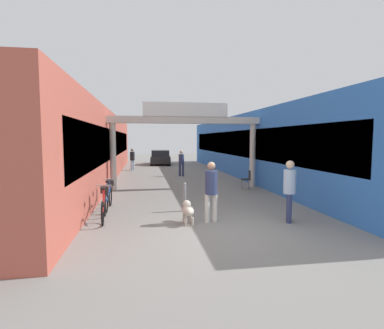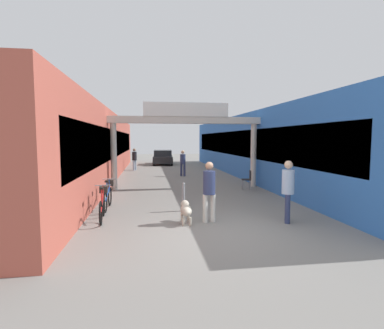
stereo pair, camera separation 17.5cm
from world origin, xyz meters
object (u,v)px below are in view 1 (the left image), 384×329
at_px(bollard_post_metal, 185,197).
at_px(parked_car_black, 160,157).
at_px(bicycle_red_nearest, 104,205).
at_px(pedestrian_carrying_crate, 181,161).
at_px(dog_on_leash, 188,210).
at_px(pedestrian_elderly_walking, 132,158).
at_px(pedestrian_with_dog, 211,188).
at_px(pedestrian_companion, 290,187).
at_px(cafe_chair_black_nearer, 247,178).
at_px(bicycle_blue_second, 109,196).

relative_size(bollard_post_metal, parked_car_black, 0.23).
distance_m(bicycle_red_nearest, bollard_post_metal, 2.55).
distance_m(pedestrian_carrying_crate, bollard_post_metal, 9.28).
height_order(pedestrian_carrying_crate, dog_on_leash, pedestrian_carrying_crate).
bearing_deg(pedestrian_elderly_walking, bollard_post_metal, -80.76).
distance_m(pedestrian_with_dog, bicycle_red_nearest, 3.16).
bearing_deg(pedestrian_companion, pedestrian_elderly_walking, 108.09).
height_order(pedestrian_with_dog, dog_on_leash, pedestrian_with_dog).
bearing_deg(pedestrian_elderly_walking, dog_on_leash, -82.02).
xyz_separation_m(dog_on_leash, parked_car_black, (0.32, 19.72, 0.27)).
height_order(pedestrian_elderly_walking, bollard_post_metal, pedestrian_elderly_walking).
height_order(pedestrian_carrying_crate, parked_car_black, pedestrian_carrying_crate).
xyz_separation_m(bollard_post_metal, parked_car_black, (0.22, 18.33, 0.16)).
bearing_deg(pedestrian_companion, cafe_chair_black_nearer, 82.55).
bearing_deg(pedestrian_with_dog, cafe_chair_black_nearer, 60.56).
distance_m(bicycle_blue_second, cafe_chair_black_nearer, 6.63).
height_order(dog_on_leash, parked_car_black, parked_car_black).
xyz_separation_m(bicycle_blue_second, parked_car_black, (2.70, 17.56, 0.21)).
bearing_deg(pedestrian_carrying_crate, pedestrian_companion, -81.19).
relative_size(pedestrian_with_dog, bollard_post_metal, 1.82).
xyz_separation_m(bicycle_red_nearest, bollard_post_metal, (2.46, 0.67, 0.04)).
relative_size(pedestrian_companion, bicycle_blue_second, 1.03).
bearing_deg(pedestrian_companion, bicycle_blue_second, 154.31).
distance_m(pedestrian_companion, bicycle_red_nearest, 5.34).
bearing_deg(bollard_post_metal, pedestrian_carrying_crate, 83.56).
bearing_deg(pedestrian_carrying_crate, dog_on_leash, -96.13).
height_order(pedestrian_carrying_crate, bicycle_blue_second, pedestrian_carrying_crate).
xyz_separation_m(pedestrian_with_dog, pedestrian_elderly_walking, (-2.71, 14.63, -0.04)).
bearing_deg(cafe_chair_black_nearer, parked_car_black, 102.49).
relative_size(pedestrian_carrying_crate, bicycle_red_nearest, 0.97).
xyz_separation_m(pedestrian_with_dog, bicycle_blue_second, (-3.04, 2.18, -0.54)).
height_order(bollard_post_metal, parked_car_black, parked_car_black).
relative_size(bicycle_blue_second, bollard_post_metal, 1.80).
xyz_separation_m(bicycle_blue_second, bollard_post_metal, (2.48, -0.77, 0.04)).
height_order(pedestrian_with_dog, cafe_chair_black_nearer, pedestrian_with_dog).
bearing_deg(parked_car_black, pedestrian_elderly_walking, -114.90).
height_order(dog_on_leash, bicycle_red_nearest, bicycle_red_nearest).
relative_size(pedestrian_elderly_walking, cafe_chair_black_nearer, 1.85).
bearing_deg(bollard_post_metal, dog_on_leash, -94.10).
height_order(pedestrian_carrying_crate, bicycle_red_nearest, pedestrian_carrying_crate).
xyz_separation_m(pedestrian_carrying_crate, cafe_chair_black_nearer, (2.41, -5.50, -0.39)).
distance_m(dog_on_leash, bicycle_blue_second, 3.22).
bearing_deg(bicycle_red_nearest, parked_car_black, 81.98).
bearing_deg(bicycle_red_nearest, pedestrian_companion, -11.69).
height_order(pedestrian_companion, bicycle_red_nearest, pedestrian_companion).
relative_size(bicycle_blue_second, parked_car_black, 0.41).
relative_size(pedestrian_companion, pedestrian_elderly_walking, 1.06).
distance_m(bicycle_red_nearest, bicycle_blue_second, 1.44).
bearing_deg(parked_car_black, pedestrian_with_dog, -89.00).
xyz_separation_m(pedestrian_carrying_crate, dog_on_leash, (-1.14, -10.61, -0.56)).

